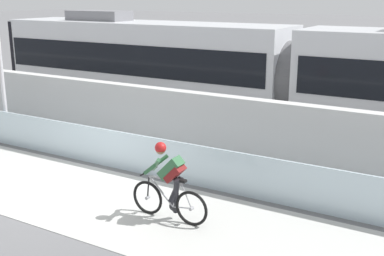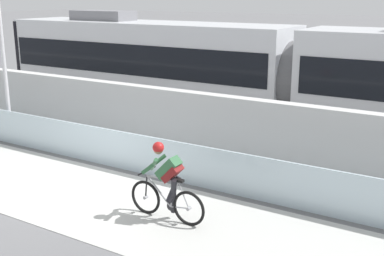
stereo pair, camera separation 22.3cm
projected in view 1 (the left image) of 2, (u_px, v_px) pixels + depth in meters
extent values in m
plane|color=slate|center=(60.00, 190.00, 11.44)|extent=(200.00, 200.00, 0.00)
cube|color=beige|center=(60.00, 190.00, 11.44)|extent=(32.00, 3.20, 0.01)
cube|color=silver|center=(110.00, 149.00, 12.84)|extent=(32.00, 0.05, 1.01)
cube|color=silver|center=(150.00, 118.00, 14.23)|extent=(32.00, 0.36, 1.85)
cube|color=#595654|center=(193.00, 129.00, 16.54)|extent=(32.00, 0.08, 0.01)
cube|color=#595654|center=(213.00, 120.00, 17.73)|extent=(32.00, 0.08, 0.01)
cube|color=silver|center=(143.00, 65.00, 17.87)|extent=(11.00, 2.50, 3.10)
cube|color=black|center=(143.00, 56.00, 17.77)|extent=(10.56, 2.54, 1.04)
cube|color=#4C4C51|center=(144.00, 102.00, 18.23)|extent=(10.78, 2.53, 0.28)
cube|color=slate|center=(99.00, 16.00, 18.38)|extent=(2.40, 1.10, 0.36)
cube|color=#232326|center=(74.00, 97.00, 19.99)|extent=(1.40, 1.88, 0.20)
cylinder|color=black|center=(61.00, 102.00, 19.41)|extent=(0.60, 0.10, 0.60)
cylinder|color=black|center=(86.00, 95.00, 20.61)|extent=(0.60, 0.10, 0.60)
cube|color=#232326|center=(229.00, 118.00, 16.55)|extent=(1.40, 1.88, 0.20)
cylinder|color=black|center=(219.00, 125.00, 15.97)|extent=(0.60, 0.10, 0.60)
cylinder|color=black|center=(238.00, 116.00, 17.17)|extent=(0.60, 0.10, 0.60)
cube|color=black|center=(37.00, 56.00, 20.53)|extent=(0.16, 2.54, 2.94)
cube|color=#232326|center=(366.00, 137.00, 14.37)|extent=(1.40, 1.88, 0.20)
cylinder|color=black|center=(360.00, 145.00, 13.79)|extent=(0.60, 0.10, 0.60)
cylinder|color=black|center=(371.00, 133.00, 14.99)|extent=(0.60, 0.10, 0.60)
cylinder|color=#59595B|center=(295.00, 79.00, 15.06)|extent=(0.60, 2.30, 2.30)
torus|color=black|center=(148.00, 198.00, 10.12)|extent=(0.72, 0.06, 0.72)
cylinder|color=#99999E|center=(148.00, 198.00, 10.12)|extent=(0.07, 0.10, 0.07)
torus|color=black|center=(191.00, 208.00, 9.61)|extent=(0.72, 0.06, 0.72)
cylinder|color=#99999E|center=(191.00, 208.00, 9.61)|extent=(0.07, 0.10, 0.07)
cylinder|color=#99999E|center=(161.00, 191.00, 9.90)|extent=(0.60, 0.04, 0.58)
cylinder|color=#99999E|center=(177.00, 194.00, 9.71)|extent=(0.22, 0.04, 0.59)
cylinder|color=#99999E|center=(165.00, 178.00, 9.78)|extent=(0.76, 0.04, 0.07)
cylinder|color=#99999E|center=(182.00, 208.00, 9.72)|extent=(0.43, 0.03, 0.09)
cylinder|color=#99999E|center=(186.00, 195.00, 9.60)|extent=(0.27, 0.02, 0.53)
cylinder|color=black|center=(148.00, 187.00, 10.04)|extent=(0.08, 0.03, 0.49)
cube|color=black|center=(181.00, 180.00, 9.58)|extent=(0.24, 0.10, 0.05)
cylinder|color=black|center=(149.00, 171.00, 9.94)|extent=(0.03, 0.58, 0.03)
cylinder|color=#262628|center=(173.00, 207.00, 9.83)|extent=(0.18, 0.02, 0.18)
cube|color=#33663F|center=(171.00, 168.00, 9.63)|extent=(0.50, 0.28, 0.51)
cube|color=maroon|center=(175.00, 173.00, 9.61)|extent=(0.38, 0.30, 0.38)
sphere|color=#997051|center=(161.00, 149.00, 9.66)|extent=(0.20, 0.20, 0.20)
sphere|color=red|center=(161.00, 148.00, 9.65)|extent=(0.23, 0.23, 0.23)
cylinder|color=#33663F|center=(156.00, 164.00, 9.81)|extent=(0.44, 0.41, 0.41)
cylinder|color=#33663F|center=(156.00, 164.00, 9.81)|extent=(0.44, 0.41, 0.41)
cylinder|color=black|center=(176.00, 196.00, 9.73)|extent=(0.29, 0.33, 0.80)
cylinder|color=black|center=(176.00, 189.00, 9.69)|extent=(0.29, 0.33, 0.54)
cylinder|color=gray|center=(8.00, 137.00, 15.33)|extent=(0.24, 0.24, 0.20)
cylinder|color=silver|center=(1.00, 70.00, 14.78)|extent=(0.12, 0.12, 4.20)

